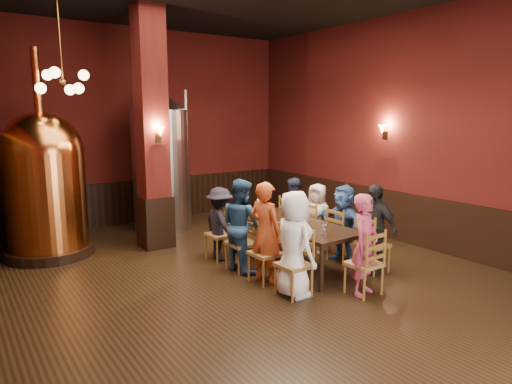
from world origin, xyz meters
TOP-DOWN VIEW (x-y plane):
  - room at (0.00, 0.00)m, footprint 10.00×10.02m
  - wainscot_right at (3.96, 0.00)m, footprint 0.08×9.90m
  - wainscot_back at (0.00, 4.96)m, footprint 7.90×0.08m
  - column at (-0.30, 2.80)m, footprint 0.58×0.58m
  - pendant_cluster at (-1.80, 2.90)m, footprint 0.90×0.90m
  - sconce_wall at (3.90, 0.80)m, footprint 0.20×0.20m
  - sconce_column at (-0.30, 2.50)m, footprint 0.20×0.20m
  - dining_table at (1.21, 0.40)m, footprint 1.06×2.42m
  - chair_0 at (0.38, -0.62)m, footprint 0.47×0.47m
  - person_0 at (0.38, -0.62)m, footprint 0.51×0.76m
  - chair_1 at (0.36, 0.05)m, footprint 0.47×0.47m
  - person_1 at (0.36, 0.05)m, footprint 0.51×0.65m
  - chair_2 at (0.35, 0.71)m, footprint 0.47×0.47m
  - person_2 at (0.35, 0.71)m, footprint 0.43×0.78m
  - chair_3 at (0.33, 1.38)m, footprint 0.47×0.47m
  - person_3 at (0.33, 1.38)m, footprint 0.51×0.85m
  - chair_4 at (2.08, -0.58)m, footprint 0.47×0.47m
  - person_4 at (2.08, -0.58)m, footprint 0.44×0.89m
  - chair_5 at (2.06, 0.09)m, footprint 0.47×0.47m
  - person_5 at (2.06, 0.09)m, footprint 0.51×1.30m
  - chair_6 at (2.05, 0.75)m, footprint 0.47×0.47m
  - person_6 at (2.05, 0.75)m, footprint 0.61×0.74m
  - chair_7 at (2.03, 1.42)m, footprint 0.47×0.47m
  - person_7 at (2.03, 1.42)m, footprint 0.51×0.71m
  - chair_8 at (1.25, -1.15)m, footprint 0.47×0.47m
  - person_8 at (1.25, -1.15)m, footprint 0.63×0.53m
  - copper_kettle at (-2.13, 3.37)m, footprint 1.56×1.56m
  - steel_vessel at (0.39, 4.06)m, footprint 1.35×1.35m
  - rose_vase at (1.26, 1.40)m, footprint 0.19×0.19m
  - wine_glass_0 at (1.03, -0.54)m, footprint 0.07×0.07m
  - wine_glass_1 at (1.34, 0.78)m, footprint 0.07×0.07m
  - wine_glass_2 at (1.43, 0.74)m, footprint 0.07×0.07m
  - wine_glass_3 at (1.47, -0.08)m, footprint 0.07×0.07m
  - wine_glass_4 at (1.29, 0.55)m, footprint 0.07×0.07m
  - wine_glass_5 at (1.13, -0.47)m, footprint 0.07×0.07m
  - wine_glass_6 at (1.08, -0.44)m, footprint 0.07×0.07m

SIDE VIEW (x-z plane):
  - chair_0 at x=0.38m, z-range 0.00..0.92m
  - chair_1 at x=0.36m, z-range 0.00..0.92m
  - chair_2 at x=0.35m, z-range 0.00..0.92m
  - chair_3 at x=0.33m, z-range 0.00..0.92m
  - chair_4 at x=2.08m, z-range 0.00..0.92m
  - chair_5 at x=2.06m, z-range 0.00..0.92m
  - chair_6 at x=2.05m, z-range 0.00..0.92m
  - chair_7 at x=2.03m, z-range 0.00..0.92m
  - chair_8 at x=1.25m, z-range 0.00..0.92m
  - wainscot_right at x=3.96m, z-range 0.00..1.00m
  - wainscot_back at x=0.00m, z-range 0.00..1.00m
  - person_6 at x=2.05m, z-range 0.00..1.29m
  - person_3 at x=0.33m, z-range 0.00..1.30m
  - person_7 at x=2.03m, z-range 0.00..1.32m
  - person_5 at x=2.06m, z-range 0.00..1.37m
  - dining_table at x=1.21m, z-range 0.31..1.06m
  - person_4 at x=2.08m, z-range 0.00..1.47m
  - person_8 at x=1.25m, z-range 0.00..1.47m
  - person_0 at x=0.38m, z-range 0.00..1.52m
  - person_2 at x=0.35m, z-range 0.00..1.53m
  - person_1 at x=0.36m, z-range 0.00..1.57m
  - wine_glass_0 at x=1.03m, z-range 0.75..0.92m
  - wine_glass_1 at x=1.34m, z-range 0.75..0.92m
  - wine_glass_2 at x=1.43m, z-range 0.75..0.92m
  - wine_glass_3 at x=1.47m, z-range 0.75..0.92m
  - wine_glass_4 at x=1.29m, z-range 0.75..0.92m
  - wine_glass_5 at x=1.13m, z-range 0.75..0.92m
  - wine_glass_6 at x=1.08m, z-range 0.75..0.92m
  - rose_vase at x=1.26m, z-range 0.80..1.11m
  - copper_kettle at x=-2.13m, z-range -0.50..3.19m
  - steel_vessel at x=0.39m, z-range 0.00..3.06m
  - sconce_wall at x=3.90m, z-range 2.02..2.38m
  - sconce_column at x=-0.30m, z-range 2.02..2.38m
  - room at x=0.00m, z-range 0.00..4.50m
  - column at x=-0.30m, z-range 0.00..4.50m
  - pendant_cluster at x=-1.80m, z-range 2.25..3.95m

